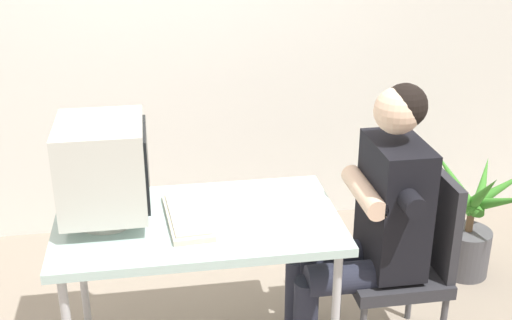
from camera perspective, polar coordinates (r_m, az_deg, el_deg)
name	(u,v)px	position (r m, az deg, el deg)	size (l,w,h in m)	color
desk	(198,231)	(2.81, -5.03, -6.11)	(1.19, 0.69, 0.74)	#B7B7BC
crt_monitor	(104,168)	(2.72, -13.06, -0.66)	(0.35, 0.39, 0.43)	silver
keyboard	(187,216)	(2.77, -5.99, -4.83)	(0.20, 0.44, 0.03)	beige
office_chair	(408,256)	(3.08, 12.99, -8.12)	(0.43, 0.43, 0.88)	#4C4C51
person_seated	(371,218)	(2.91, 9.96, -4.97)	(0.69, 0.57, 1.30)	black
potted_plant	(470,221)	(3.81, 18.03, -5.07)	(0.66, 0.62, 0.73)	#4C4C51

